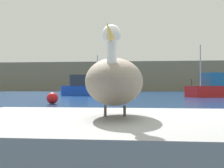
{
  "coord_description": "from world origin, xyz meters",
  "views": [
    {
      "loc": [
        0.27,
        -3.37,
        1.04
      ],
      "look_at": [
        -1.82,
        17.22,
        1.27
      ],
      "focal_mm": 43.68,
      "sensor_mm": 36.0,
      "label": 1
    }
  ],
  "objects_px": {
    "fishing_boat_blue": "(83,88)",
    "mooring_buoy": "(52,98)",
    "pelican": "(114,81)",
    "fishing_boat_red": "(214,89)"
  },
  "relations": [
    {
      "from": "pelican",
      "to": "fishing_boat_blue",
      "type": "relative_size",
      "value": 0.26
    },
    {
      "from": "fishing_boat_red",
      "to": "fishing_boat_blue",
      "type": "height_order",
      "value": "fishing_boat_red"
    },
    {
      "from": "fishing_boat_blue",
      "to": "mooring_buoy",
      "type": "height_order",
      "value": "fishing_boat_blue"
    },
    {
      "from": "pelican",
      "to": "fishing_boat_blue",
      "type": "bearing_deg",
      "value": -169.07
    },
    {
      "from": "fishing_boat_blue",
      "to": "mooring_buoy",
      "type": "bearing_deg",
      "value": -104.44
    },
    {
      "from": "pelican",
      "to": "fishing_boat_red",
      "type": "xyz_separation_m",
      "value": [
        8.06,
        26.68,
        -0.22
      ]
    },
    {
      "from": "pelican",
      "to": "mooring_buoy",
      "type": "xyz_separation_m",
      "value": [
        -5.08,
        13.47,
        -0.75
      ]
    },
    {
      "from": "fishing_boat_blue",
      "to": "pelican",
      "type": "bearing_deg",
      "value": -97.28
    },
    {
      "from": "pelican",
      "to": "fishing_boat_red",
      "type": "bearing_deg",
      "value": 161.56
    },
    {
      "from": "fishing_boat_red",
      "to": "pelican",
      "type": "bearing_deg",
      "value": 46.89
    }
  ]
}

